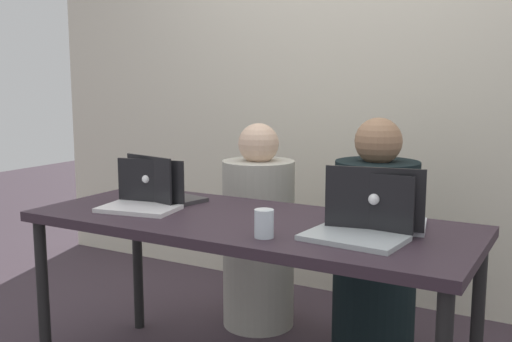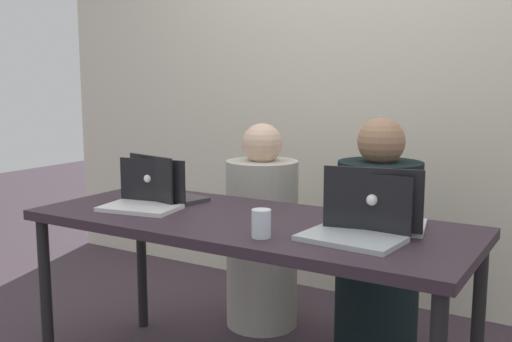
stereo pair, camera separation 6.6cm
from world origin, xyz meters
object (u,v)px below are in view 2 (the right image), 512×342
at_px(laptop_front_left, 144,198).
at_px(water_glass_right, 261,225).
at_px(person_on_left, 262,237).
at_px(laptop_back_right, 375,216).
at_px(person_on_right, 378,251).
at_px(laptop_front_right, 356,225).
at_px(laptop_back_left, 164,191).

distance_m(laptop_front_left, water_glass_right, 0.68).
height_order(person_on_left, laptop_back_right, person_on_left).
bearing_deg(laptop_front_left, person_on_left, 67.59).
xyz_separation_m(person_on_right, laptop_front_right, (0.17, -0.71, 0.29)).
distance_m(person_on_left, laptop_back_right, 1.03).
bearing_deg(laptop_back_right, laptop_back_left, -11.34).
bearing_deg(water_glass_right, laptop_back_left, 156.14).
xyz_separation_m(person_on_left, water_glass_right, (0.50, -0.86, 0.31)).
distance_m(person_on_left, laptop_back_left, 0.67).
bearing_deg(water_glass_right, person_on_right, 82.13).
bearing_deg(laptop_back_right, laptop_front_right, 73.99).
bearing_deg(laptop_back_right, person_on_left, -46.39).
height_order(laptop_front_right, water_glass_right, laptop_front_right).
xyz_separation_m(person_on_left, person_on_right, (0.62, -0.00, 0.02)).
bearing_deg(person_on_left, laptop_front_left, 89.05).
height_order(laptop_front_right, laptop_front_left, laptop_front_right).
distance_m(laptop_back_right, laptop_front_left, 0.98).
bearing_deg(laptop_front_right, laptop_front_left, -175.16).
height_order(person_on_left, person_on_right, person_on_right).
height_order(laptop_back_left, laptop_front_right, laptop_front_right).
xyz_separation_m(laptop_back_left, laptop_back_right, (0.98, 0.01, 0.00)).
xyz_separation_m(person_on_left, laptop_front_left, (-0.16, -0.71, 0.31)).
height_order(person_on_right, laptop_back_right, person_on_right).
xyz_separation_m(person_on_left, laptop_back_right, (0.80, -0.56, 0.32)).
bearing_deg(person_on_right, laptop_back_right, 106.63).
bearing_deg(person_on_left, laptop_front_right, 149.81).
xyz_separation_m(person_on_right, water_glass_right, (-0.12, -0.86, 0.29)).
distance_m(laptop_back_left, laptop_back_right, 0.98).
distance_m(laptop_back_right, laptop_front_right, 0.15).
relative_size(laptop_back_left, laptop_back_right, 0.84).
relative_size(person_on_left, laptop_back_left, 3.23).
bearing_deg(laptop_back_left, laptop_front_left, 107.90).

